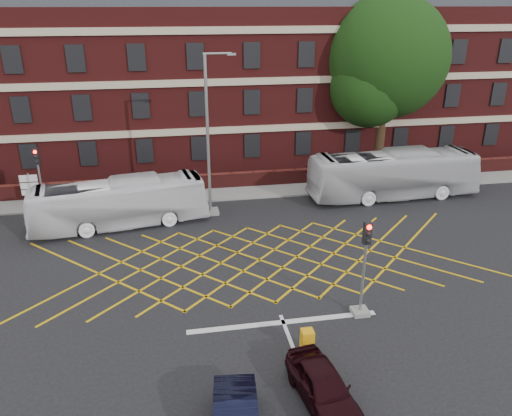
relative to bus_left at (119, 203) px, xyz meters
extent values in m
plane|color=black|center=(7.30, -7.69, -1.42)|extent=(120.00, 120.00, 0.00)
cube|color=#511415|center=(7.30, 14.31, 4.58)|extent=(50.00, 12.00, 12.00)
cube|color=#202228|center=(7.30, 14.31, 10.58)|extent=(51.00, 10.61, 10.61)
cube|color=#B7A88C|center=(7.30, 8.23, 5.58)|extent=(50.00, 0.18, 0.50)
cube|color=black|center=(7.30, 8.25, 4.08)|extent=(1.20, 0.14, 1.80)
cube|color=#4B1514|center=(7.30, 5.31, -0.87)|extent=(56.00, 0.50, 1.10)
cube|color=slate|center=(7.30, 4.31, -1.36)|extent=(60.00, 3.00, 0.12)
cube|color=#CC990C|center=(7.30, -5.69, -1.42)|extent=(8.22, 8.22, 0.02)
cube|color=silver|center=(7.30, -11.19, -1.41)|extent=(8.00, 0.30, 0.02)
imported|color=white|center=(0.00, 0.00, 0.00)|extent=(10.47, 3.96, 2.85)
imported|color=silver|center=(17.80, 1.63, 0.18)|extent=(11.56, 3.03, 3.20)
imported|color=black|center=(7.58, -15.74, -0.78)|extent=(2.03, 3.93, 1.28)
cylinder|color=black|center=(19.61, 8.51, 1.89)|extent=(0.90, 0.90, 6.62)
sphere|color=black|center=(19.61, 8.51, 7.04)|extent=(9.19, 9.19, 9.19)
sphere|color=black|center=(18.11, 7.71, 5.00)|extent=(5.97, 5.97, 5.97)
sphere|color=black|center=(21.11, 9.31, 5.40)|extent=(5.51, 5.51, 5.51)
cube|color=slate|center=(10.65, -11.14, -1.32)|extent=(0.70, 0.70, 0.20)
cylinder|color=gray|center=(10.65, -11.14, 0.33)|extent=(0.12, 0.12, 3.50)
cube|color=black|center=(10.65, -11.14, 2.38)|extent=(0.30, 0.25, 0.95)
sphere|color=#FF0C05|center=(10.65, -11.28, 2.70)|extent=(0.20, 0.20, 0.20)
cube|color=slate|center=(-4.73, 2.38, -1.32)|extent=(0.70, 0.70, 0.20)
cylinder|color=gray|center=(-4.73, 2.38, 0.33)|extent=(0.12, 0.12, 3.50)
cube|color=black|center=(-4.73, 2.38, 2.38)|extent=(0.30, 0.25, 0.95)
sphere|color=#FF0C05|center=(-4.73, 2.24, 2.70)|extent=(0.20, 0.20, 0.20)
cube|color=slate|center=(5.39, 0.93, -1.32)|extent=(1.00, 1.00, 0.20)
cylinder|color=gray|center=(5.39, 0.93, 3.40)|extent=(0.18, 0.18, 9.64)
cylinder|color=gray|center=(6.09, 0.93, 8.22)|extent=(1.60, 0.12, 0.12)
cube|color=gray|center=(6.89, 0.93, 8.17)|extent=(0.50, 0.20, 0.12)
cylinder|color=gray|center=(-5.90, 4.21, -0.32)|extent=(0.10, 0.10, 2.20)
cube|color=silver|center=(-5.90, 4.13, 0.48)|extent=(1.10, 0.06, 0.45)
cube|color=silver|center=(-5.90, 4.13, -0.02)|extent=(1.10, 0.06, 0.40)
cube|color=silver|center=(-5.90, 4.13, -0.47)|extent=(1.10, 0.06, 0.35)
cube|color=orange|center=(7.74, -13.21, -0.93)|extent=(0.46, 0.45, 0.99)
camera|label=1|loc=(3.16, -28.02, 10.89)|focal=35.00mm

